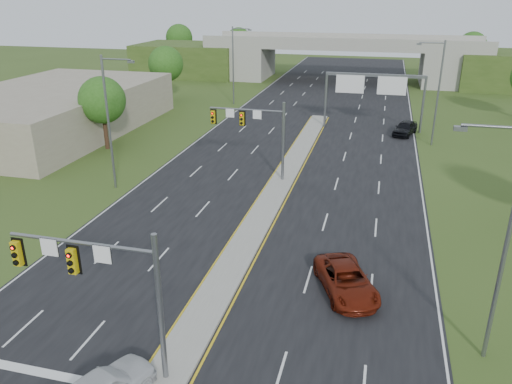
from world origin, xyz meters
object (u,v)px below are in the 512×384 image
Objects in this scene: signal_mast_near at (106,279)px; signal_mast_far at (257,128)px; car_far_a at (346,280)px; car_far_c at (405,128)px; overpass at (342,61)px; sign_gantry at (373,86)px.

signal_mast_far is (0.00, 25.00, 0.00)m from signal_mast_near.
car_far_a is 1.14× the size of car_far_c.
signal_mast_far is at bearing 96.33° from car_far_a.
overpass reaches higher than signal_mast_far.
signal_mast_near reaches higher than car_far_a.
signal_mast_near and signal_mast_far have the same top height.
car_far_c is (13.00, 43.62, -3.89)m from signal_mast_near.
signal_mast_far reaches higher than sign_gantry.
car_far_c is (4.06, -1.37, -4.41)m from sign_gantry.
signal_mast_far reaches higher than car_far_a.
sign_gantry is 35.75m from overpass.
sign_gantry reaches higher than car_far_c.
signal_mast_near is 1.29× the size of car_far_a.
signal_mast_far is at bearing -107.42° from car_far_c.
sign_gantry is 0.14× the size of overpass.
sign_gantry is (8.95, 19.99, 0.51)m from signal_mast_far.
sign_gantry is at bearing 65.89° from signal_mast_far.
signal_mast_near is 45.88m from sign_gantry.
overpass is at bearing 87.65° from signal_mast_far.
car_far_a is (9.17, -16.24, -3.95)m from signal_mast_far.
car_far_c is at bearing 60.61° from car_far_a.
signal_mast_near is at bearing -91.62° from overpass.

